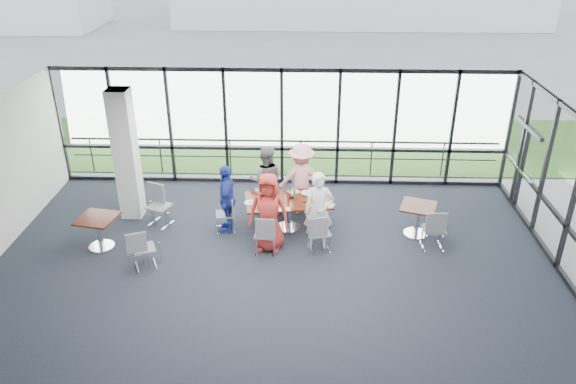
{
  "coord_description": "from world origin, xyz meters",
  "views": [
    {
      "loc": [
        0.66,
        -9.11,
        6.74
      ],
      "look_at": [
        0.26,
        2.17,
        1.1
      ],
      "focal_mm": 35.0,
      "sensor_mm": 36.0,
      "label": 1
    }
  ],
  "objects_px": {
    "diner_end": "(227,199)",
    "chair_main_end": "(225,214)",
    "chair_spare_la": "(144,248)",
    "structural_column": "(126,155)",
    "chair_main_nr": "(320,232)",
    "chair_spare_lb": "(159,206)",
    "diner_near_left": "(269,212)",
    "side_table_left": "(98,223)",
    "side_table_right": "(418,211)",
    "chair_main_nl": "(265,234)",
    "diner_far_right": "(301,179)",
    "diner_far_left": "(266,180)",
    "chair_spare_r": "(434,229)",
    "chair_main_fr": "(300,191)",
    "chair_main_fl": "(266,192)",
    "diner_near_right": "(319,211)",
    "main_table": "(288,204)"
  },
  "relations": [
    {
      "from": "chair_spare_lb",
      "to": "chair_main_nl",
      "type": "bearing_deg",
      "value": 179.72
    },
    {
      "from": "diner_far_right",
      "to": "diner_end",
      "type": "xyz_separation_m",
      "value": [
        -1.69,
        -1.0,
        -0.07
      ]
    },
    {
      "from": "chair_main_end",
      "to": "chair_main_fr",
      "type": "bearing_deg",
      "value": 114.97
    },
    {
      "from": "diner_near_left",
      "to": "chair_main_fl",
      "type": "bearing_deg",
      "value": 101.12
    },
    {
      "from": "side_table_right",
      "to": "chair_spare_r",
      "type": "bearing_deg",
      "value": -65.83
    },
    {
      "from": "side_table_right",
      "to": "chair_spare_lb",
      "type": "distance_m",
      "value": 6.07
    },
    {
      "from": "chair_main_nl",
      "to": "chair_main_end",
      "type": "height_order",
      "value": "chair_main_nl"
    },
    {
      "from": "side_table_left",
      "to": "chair_main_nr",
      "type": "relative_size",
      "value": 1.03
    },
    {
      "from": "chair_main_nl",
      "to": "chair_spare_la",
      "type": "distance_m",
      "value": 2.58
    },
    {
      "from": "diner_far_right",
      "to": "chair_spare_la",
      "type": "relative_size",
      "value": 2.01
    },
    {
      "from": "side_table_right",
      "to": "chair_main_fr",
      "type": "relative_size",
      "value": 1.09
    },
    {
      "from": "diner_near_left",
      "to": "chair_spare_la",
      "type": "distance_m",
      "value": 2.73
    },
    {
      "from": "side_table_right",
      "to": "chair_main_fl",
      "type": "relative_size",
      "value": 0.98
    },
    {
      "from": "diner_near_left",
      "to": "chair_spare_r",
      "type": "xyz_separation_m",
      "value": [
        3.64,
        0.15,
        -0.43
      ]
    },
    {
      "from": "chair_main_nr",
      "to": "diner_near_right",
      "type": "bearing_deg",
      "value": 88.75
    },
    {
      "from": "structural_column",
      "to": "chair_main_nr",
      "type": "height_order",
      "value": "structural_column"
    },
    {
      "from": "side_table_left",
      "to": "chair_spare_la",
      "type": "xyz_separation_m",
      "value": [
        1.2,
        -0.74,
        -0.17
      ]
    },
    {
      "from": "structural_column",
      "to": "side_table_left",
      "type": "distance_m",
      "value": 1.84
    },
    {
      "from": "diner_near_left",
      "to": "chair_spare_lb",
      "type": "relative_size",
      "value": 1.86
    },
    {
      "from": "diner_far_right",
      "to": "chair_main_end",
      "type": "distance_m",
      "value": 2.08
    },
    {
      "from": "side_table_left",
      "to": "chair_spare_r",
      "type": "distance_m",
      "value": 7.41
    },
    {
      "from": "chair_main_fr",
      "to": "chair_main_nr",
      "type": "bearing_deg",
      "value": 107.9
    },
    {
      "from": "diner_end",
      "to": "chair_main_end",
      "type": "distance_m",
      "value": 0.42
    },
    {
      "from": "side_table_left",
      "to": "diner_near_left",
      "type": "relative_size",
      "value": 0.5
    },
    {
      "from": "structural_column",
      "to": "side_table_right",
      "type": "height_order",
      "value": "structural_column"
    },
    {
      "from": "chair_main_nl",
      "to": "chair_main_fr",
      "type": "bearing_deg",
      "value": 75.97
    },
    {
      "from": "main_table",
      "to": "chair_main_fr",
      "type": "bearing_deg",
      "value": 67.95
    },
    {
      "from": "chair_main_nr",
      "to": "chair_spare_lb",
      "type": "relative_size",
      "value": 0.91
    },
    {
      "from": "side_table_right",
      "to": "chair_main_nr",
      "type": "height_order",
      "value": "chair_main_nr"
    },
    {
      "from": "main_table",
      "to": "chair_spare_la",
      "type": "xyz_separation_m",
      "value": [
        -2.97,
        -1.74,
        -0.18
      ]
    },
    {
      "from": "side_table_left",
      "to": "diner_near_left",
      "type": "distance_m",
      "value": 3.78
    },
    {
      "from": "diner_end",
      "to": "chair_main_nr",
      "type": "bearing_deg",
      "value": 71.72
    },
    {
      "from": "chair_main_fl",
      "to": "chair_main_end",
      "type": "relative_size",
      "value": 1.16
    },
    {
      "from": "side_table_right",
      "to": "chair_main_fr",
      "type": "xyz_separation_m",
      "value": [
        -2.71,
        1.3,
        -0.17
      ]
    },
    {
      "from": "chair_spare_lb",
      "to": "chair_main_fl",
      "type": "bearing_deg",
      "value": -138.65
    },
    {
      "from": "side_table_right",
      "to": "chair_main_nl",
      "type": "bearing_deg",
      "value": -165.7
    },
    {
      "from": "chair_main_nl",
      "to": "chair_main_nr",
      "type": "distance_m",
      "value": 1.2
    },
    {
      "from": "chair_spare_la",
      "to": "structural_column",
      "type": "bearing_deg",
      "value": 87.83
    },
    {
      "from": "diner_far_left",
      "to": "chair_spare_r",
      "type": "xyz_separation_m",
      "value": [
        3.81,
        -1.56,
        -0.4
      ]
    },
    {
      "from": "chair_spare_la",
      "to": "diner_near_left",
      "type": "bearing_deg",
      "value": -6.14
    },
    {
      "from": "side_table_left",
      "to": "chair_main_fl",
      "type": "distance_m",
      "value": 4.03
    },
    {
      "from": "main_table",
      "to": "chair_main_nr",
      "type": "relative_size",
      "value": 2.38
    },
    {
      "from": "chair_main_fl",
      "to": "chair_main_end",
      "type": "xyz_separation_m",
      "value": [
        -0.88,
        -1.03,
        -0.07
      ]
    },
    {
      "from": "diner_near_left",
      "to": "chair_spare_la",
      "type": "xyz_separation_m",
      "value": [
        -2.57,
        -0.82,
        -0.46
      ]
    },
    {
      "from": "chair_main_nr",
      "to": "chair_main_fl",
      "type": "xyz_separation_m",
      "value": [
        -1.32,
        1.83,
        0.04
      ]
    },
    {
      "from": "chair_spare_lb",
      "to": "diner_end",
      "type": "bearing_deg",
      "value": -164.19
    },
    {
      "from": "chair_main_fr",
      "to": "chair_spare_lb",
      "type": "xyz_separation_m",
      "value": [
        -3.35,
        -1.05,
        0.04
      ]
    },
    {
      "from": "structural_column",
      "to": "diner_end",
      "type": "bearing_deg",
      "value": -15.61
    },
    {
      "from": "diner_near_right",
      "to": "chair_main_fr",
      "type": "bearing_deg",
      "value": 98.93
    },
    {
      "from": "chair_spare_la",
      "to": "chair_main_nl",
      "type": "bearing_deg",
      "value": -8.88
    }
  ]
}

